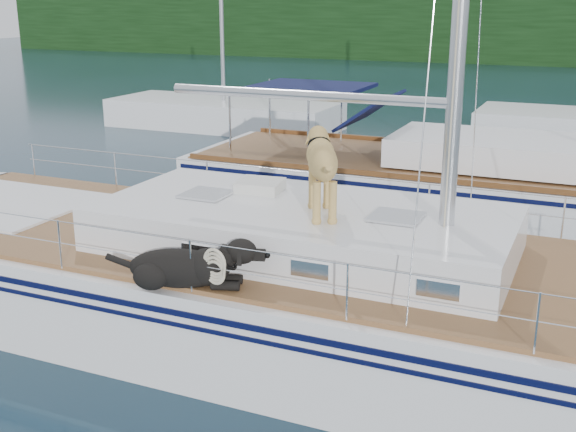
% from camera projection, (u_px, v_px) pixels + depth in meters
% --- Properties ---
extents(ground, '(120.00, 120.00, 0.00)m').
position_uv_depth(ground, '(249.00, 327.00, 9.90)').
color(ground, black).
rests_on(ground, ground).
extents(tree_line, '(90.00, 3.00, 6.00)m').
position_uv_depth(tree_line, '(549.00, 19.00, 48.48)').
color(tree_line, black).
rests_on(tree_line, ground).
extents(shore_bank, '(92.00, 1.00, 1.20)m').
position_uv_depth(shore_bank, '(547.00, 55.00, 50.22)').
color(shore_bank, '#595147').
rests_on(shore_bank, ground).
extents(main_sailboat, '(12.00, 4.04, 14.01)m').
position_uv_depth(main_sailboat, '(254.00, 282.00, 9.66)').
color(main_sailboat, white).
rests_on(main_sailboat, ground).
extents(neighbor_sailboat, '(11.00, 3.50, 13.30)m').
position_uv_depth(neighbor_sailboat, '(458.00, 188.00, 14.73)').
color(neighbor_sailboat, white).
rests_on(neighbor_sailboat, ground).
extents(bg_boat_west, '(8.00, 3.00, 11.65)m').
position_uv_depth(bg_boat_west, '(224.00, 115.00, 25.13)').
color(bg_boat_west, white).
rests_on(bg_boat_west, ground).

